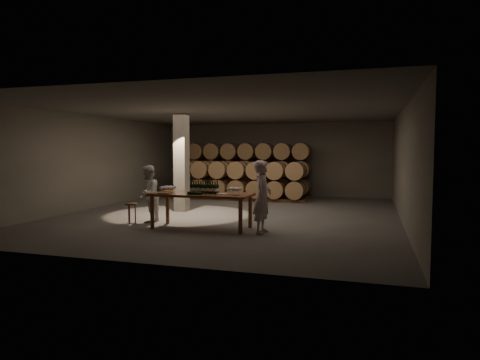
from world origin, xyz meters
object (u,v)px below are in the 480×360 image
(notebook_near, at_px, (165,193))
(person_man, at_px, (262,197))
(bottle_cluster, at_px, (204,189))
(person_woman, at_px, (148,194))
(plate, at_px, (222,194))
(tasting_table, at_px, (201,197))
(stool, at_px, (131,207))

(notebook_near, relative_size, person_man, 0.15)
(bottle_cluster, xyz_separation_m, person_woman, (-1.84, 0.41, -0.23))
(plate, bearing_deg, bottle_cluster, 179.09)
(bottle_cluster, distance_m, notebook_near, 1.01)
(tasting_table, xyz_separation_m, bottle_cluster, (0.08, 0.01, 0.23))
(tasting_table, distance_m, notebook_near, 0.93)
(notebook_near, bearing_deg, bottle_cluster, 22.03)
(bottle_cluster, height_order, notebook_near, bottle_cluster)
(plate, distance_m, stool, 2.73)
(tasting_table, xyz_separation_m, person_woman, (-1.76, 0.41, -0.00))
(bottle_cluster, bearing_deg, person_man, -6.53)
(bottle_cluster, height_order, person_woman, person_woman)
(plate, distance_m, person_man, 1.12)
(tasting_table, relative_size, plate, 9.80)
(plate, bearing_deg, stool, 177.35)
(plate, xyz_separation_m, person_woman, (-2.31, 0.41, -0.11))
(person_woman, bearing_deg, notebook_near, 42.76)
(bottle_cluster, height_order, plate, bottle_cluster)
(plate, height_order, stool, plate)
(tasting_table, relative_size, person_woman, 1.64)
(bottle_cluster, bearing_deg, tasting_table, -174.93)
(person_man, height_order, person_woman, person_man)
(plate, relative_size, notebook_near, 1.01)
(bottle_cluster, bearing_deg, stool, 176.97)
(person_man, bearing_deg, plate, 83.40)
(plate, distance_m, person_woman, 2.35)
(tasting_table, height_order, person_man, person_man)
(plate, bearing_deg, tasting_table, 179.93)
(notebook_near, height_order, person_man, person_man)
(bottle_cluster, relative_size, notebook_near, 2.80)
(stool, xyz_separation_m, person_woman, (0.37, 0.29, 0.34))
(notebook_near, bearing_deg, tasting_table, 23.51)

